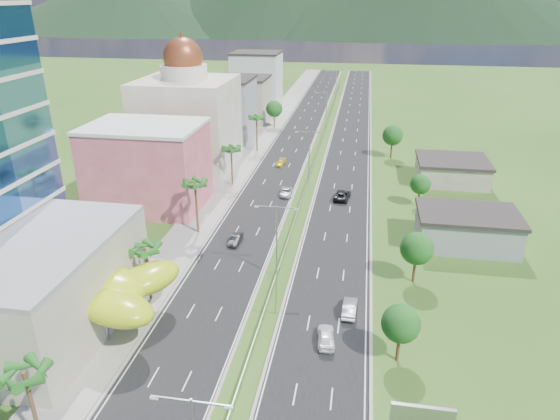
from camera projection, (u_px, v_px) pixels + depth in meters
The scene contains 35 objects.
ground at pixel (263, 318), 61.76m from camera, with size 500.00×500.00×0.00m, color #2D5119.
road_left at pixel (298, 133), 144.30m from camera, with size 11.00×260.00×0.04m, color black.
road_right at pixel (351, 135), 142.03m from camera, with size 11.00×260.00×0.04m, color black.
sidewalk_left at pixel (266, 131), 145.72m from camera, with size 7.00×260.00×0.12m, color gray.
median_guardrail at pixel (318, 149), 126.63m from camera, with size 0.10×216.06×0.76m.
streetlight_median_b at pixel (277, 234), 68.11m from camera, with size 6.04×0.25×11.00m.
streetlight_median_c at pixel (309, 151), 104.30m from camera, with size 6.04×0.25×11.00m.
streetlight_median_d at pixel (327, 107), 145.00m from camera, with size 6.04×0.25×11.00m.
streetlight_median_e at pixel (336, 82), 185.71m from camera, with size 6.04×0.25×11.00m.
lime_canopy at pixel (91, 287), 59.17m from camera, with size 18.00×15.00×7.40m.
pink_shophouse at pixel (148, 168), 91.95m from camera, with size 20.00×15.00×15.00m, color #B94B5C.
domed_building at pixel (188, 119), 111.22m from camera, with size 20.00×20.00×28.70m.
midrise_grey at pixel (223, 110), 135.02m from camera, with size 16.00×15.00×16.00m, color gray.
midrise_beige at pixel (242, 100), 155.51m from camera, with size 16.00×15.00×13.00m, color gray.
midrise_white at pixel (257, 80), 175.32m from camera, with size 16.00×15.00×18.00m, color silver.
shed_near at pixel (466, 230), 79.14m from camera, with size 15.00×10.00×5.00m, color gray.
shed_far at pixel (451, 171), 106.10m from camera, with size 14.00×12.00×4.40m, color gray.
palm_tree_a at pixel (25, 377), 41.00m from camera, with size 3.60×3.60×9.10m.
palm_tree_b at pixel (145, 251), 63.09m from camera, with size 3.60×3.60×8.10m.
palm_tree_c at pixel (195, 185), 80.61m from camera, with size 3.60×3.60×9.60m.
palm_tree_d at pixel (231, 150), 101.80m from camera, with size 3.60×3.60×8.60m.
palm_tree_e at pixel (257, 119), 124.11m from camera, with size 3.60×3.60×9.40m.
leafy_tree_lfar at pixel (274, 109), 147.81m from camera, with size 4.90×4.90×8.05m.
leafy_tree_ra at pixel (401, 324), 52.91m from camera, with size 4.20×4.20×6.90m.
leafy_tree_rb at pixel (417, 249), 67.68m from camera, with size 4.55×4.55×7.47m.
leafy_tree_rc at pixel (420, 184), 92.87m from camera, with size 3.85×3.85×6.33m.
leafy_tree_rd at pixel (393, 135), 120.13m from camera, with size 4.90×4.90×8.05m.
mountain_ridge at pixel (422, 37), 459.75m from camera, with size 860.00×140.00×90.00m, color black, non-canonical shape.
car_dark_left at pixel (236, 239), 80.04m from camera, with size 1.47×4.22×1.39m, color black.
car_silver_mid_left at pixel (286, 192), 99.18m from camera, with size 2.27×4.92×1.37m, color #B5B8BE.
car_yellow_far_left at pixel (281, 163), 116.49m from camera, with size 1.75×4.31×1.25m, color gold.
car_white_near_right at pixel (326, 336), 57.20m from camera, with size 1.92×4.77×1.63m, color white.
car_silver_right at pixel (350, 308), 62.43m from camera, with size 1.67×4.80×1.58m, color #AFB1B8.
car_dark_far_right at pixel (342, 195), 97.32m from camera, with size 2.67×5.79×1.61m, color black.
motorcycle at pixel (200, 256), 75.07m from camera, with size 0.63×2.10×1.34m, color black.
Camera 1 is at (10.53, -50.23, 36.96)m, focal length 32.00 mm.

